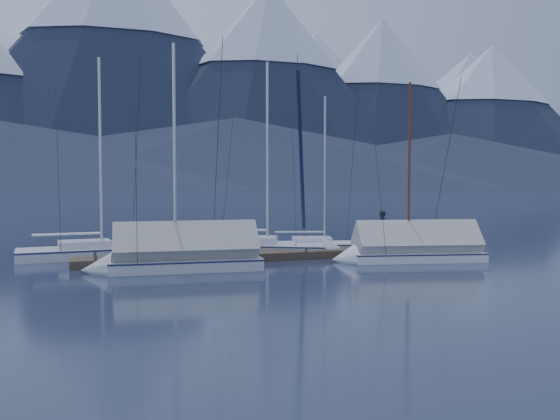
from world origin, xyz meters
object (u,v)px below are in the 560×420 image
object	(u,v)px
sailboat_open_left	(114,253)
sailboat_open_mid	(278,250)
sailboat_covered_near	(405,251)
person	(383,229)
sailboat_covered_far	(172,258)
sailboat_open_right	(333,248)

from	to	relation	value
sailboat_open_left	sailboat_open_mid	xyz separation A→B (m)	(7.57, -1.38, 0.00)
sailboat_covered_near	person	bearing A→B (deg)	82.44
person	sailboat_covered_far	bearing A→B (deg)	103.53
sailboat_open_right	sailboat_covered_far	size ratio (longest dim) A/B	0.87
sailboat_covered_near	sailboat_covered_far	size ratio (longest dim) A/B	0.89
sailboat_open_mid	sailboat_covered_far	bearing A→B (deg)	-147.46
person	sailboat_open_mid	bearing A→B (deg)	75.75
sailboat_covered_near	sailboat_open_right	bearing A→B (deg)	108.36
sailboat_open_left	sailboat_open_mid	bearing A→B (deg)	-10.31
sailboat_open_right	sailboat_open_mid	bearing A→B (deg)	-173.27
sailboat_covered_near	sailboat_covered_far	world-z (taller)	sailboat_covered_far
sailboat_covered_near	person	xyz separation A→B (m)	(0.36, 2.70, 0.77)
sailboat_open_left	sailboat_covered_far	size ratio (longest dim) A/B	1.02
sailboat_open_mid	sailboat_covered_near	xyz separation A→B (m)	(4.52, -4.11, 0.26)
person	sailboat_open_left	bearing A→B (deg)	79.23
sailboat_open_right	person	world-z (taller)	sailboat_open_right
sailboat_covered_near	sailboat_covered_far	distance (m)	10.13
sailboat_covered_far	sailboat_open_left	bearing A→B (deg)	111.69
sailboat_covered_near	sailboat_open_left	bearing A→B (deg)	155.59
sailboat_open_right	sailboat_open_left	bearing A→B (deg)	174.51
sailboat_open_mid	sailboat_covered_far	distance (m)	6.65
sailboat_open_mid	sailboat_open_right	size ratio (longest dim) A/B	1.19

